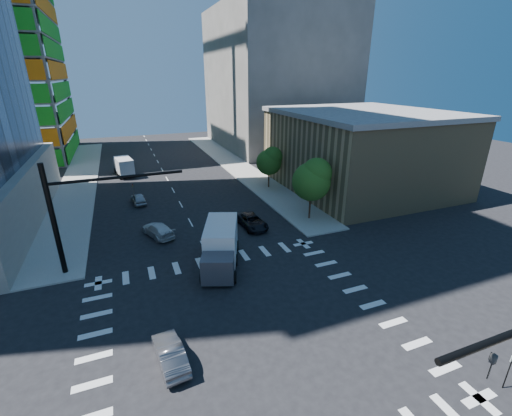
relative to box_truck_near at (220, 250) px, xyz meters
name	(u,v)px	position (x,y,z in m)	size (l,w,h in m)	color
ground	(248,328)	(-0.55, -7.92, -1.51)	(160.00, 160.00, 0.00)	black
road_markings	(248,328)	(-0.55, -7.92, -1.50)	(20.00, 20.00, 0.01)	silver
sidewalk_ne	(235,165)	(11.95, 32.08, -1.43)	(5.00, 60.00, 0.15)	gray
sidewalk_nw	(80,180)	(-13.05, 32.08, -1.43)	(5.00, 60.00, 0.15)	gray
commercial_building	(361,150)	(24.45, 14.08, 3.81)	(20.50, 22.50, 10.60)	#8E7A53
bg_building_ne	(276,80)	(26.45, 47.08, 12.49)	(24.00, 30.00, 28.00)	#625E58
signal_mast_nw	(73,208)	(-10.55, 3.58, 3.99)	(10.20, 0.40, 9.00)	black
tree_south	(313,179)	(12.08, 5.99, 3.18)	(4.16, 4.16, 6.82)	#382316
tree_north	(270,161)	(12.38, 17.99, 2.48)	(3.54, 3.52, 5.78)	#382316
no_parking_sign	(510,367)	(10.15, -16.92, -0.13)	(0.30, 0.06, 2.20)	black
car_nb_far	(252,221)	(5.26, 6.46, -0.86)	(2.15, 4.66, 1.30)	black
car_sb_near	(158,230)	(-4.19, 7.94, -0.85)	(1.85, 4.54, 1.32)	silver
car_sb_mid	(138,199)	(-5.35, 18.34, -0.87)	(1.50, 3.73, 1.27)	#9FA1A7
car_sb_cross	(170,354)	(-5.49, -8.93, -0.87)	(1.35, 3.88, 1.28)	#535359
box_truck_near	(220,250)	(0.00, 0.00, 0.00)	(4.88, 7.05, 3.41)	black
box_truck_far	(124,167)	(-6.58, 32.83, -0.23)	(3.19, 5.82, 2.90)	black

